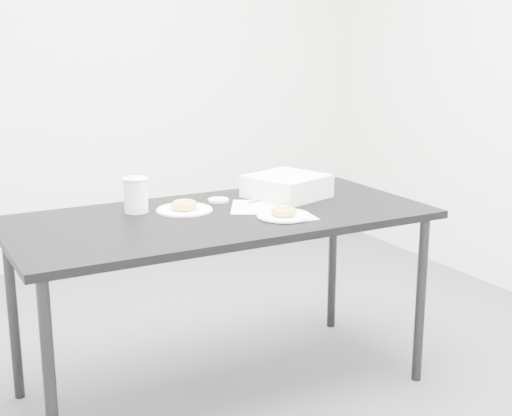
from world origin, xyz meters
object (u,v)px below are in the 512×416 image
scorecard (255,207)px  pen (259,201)px  plate_near (284,216)px  table (221,228)px  donut_far (184,205)px  bakery_box (287,186)px  donut_near (284,211)px  plate_far (184,210)px  coffee_cup (136,195)px

scorecard → pen: 0.10m
pen → plate_near: bearing=-111.1°
table → donut_far: bearing=133.0°
bakery_box → scorecard: bearing=-173.4°
donut_near → donut_far: same height
table → bakery_box: bearing=18.9°
plate_far → plate_near: bearing=-43.4°
donut_near → plate_far: 0.43m
plate_near → bakery_box: (0.20, 0.31, 0.04)m
table → coffee_cup: (-0.29, 0.19, 0.13)m
pen → donut_far: 0.35m
table → plate_far: plate_far is taller
scorecard → plate_far: 0.30m
scorecard → plate_near: 0.21m
plate_far → donut_far: size_ratio=2.13×
coffee_cup → bakery_box: size_ratio=0.48×
pen → donut_far: size_ratio=1.07×
scorecard → donut_near: bearing=-54.4°
table → coffee_cup: coffee_cup is taller
donut_near → bakery_box: (0.20, 0.31, 0.02)m
donut_near → plate_far: bearing=136.6°
scorecard → bakery_box: bakery_box is taller
scorecard → plate_far: (-0.29, 0.09, 0.00)m
pen → bakery_box: bakery_box is taller
plate_near → coffee_cup: bearing=143.4°
table → scorecard: bearing=10.8°
donut_near → bakery_box: bearing=57.2°
plate_far → scorecard: bearing=-16.9°
table → donut_far: donut_far is taller
pen → coffee_cup: coffee_cup is taller
table → plate_near: 0.27m
donut_far → plate_near: bearing=-43.4°
coffee_cup → table: bearing=-33.4°
table → donut_far: 0.18m
table → plate_far: (-0.11, 0.12, 0.06)m
plate_far → coffee_cup: size_ratio=1.60×
scorecard → coffee_cup: coffee_cup is taller
pen → coffee_cup: 0.54m
scorecard → donut_near: donut_near is taller
plate_far → donut_near: bearing=-43.4°
pen → donut_far: bearing=165.5°
donut_near → coffee_cup: (-0.49, 0.37, 0.05)m
scorecard → coffee_cup: 0.51m
donut_near → table: bearing=139.1°
bakery_box → plate_far: bearing=163.3°
table → bakery_box: size_ratio=5.70×
donut_far → scorecard: bearing=-16.9°
plate_near → coffee_cup: coffee_cup is taller
scorecard → bakery_box: bearing=54.5°
scorecard → plate_far: bearing=-167.0°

